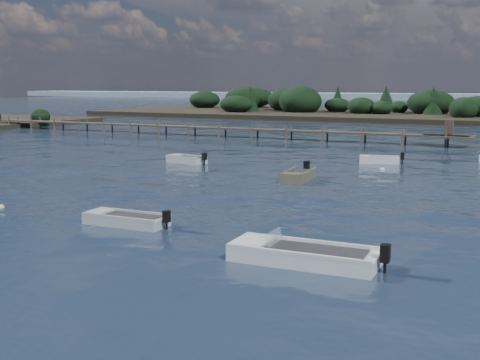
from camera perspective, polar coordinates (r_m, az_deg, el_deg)
The scene contains 10 objects.
ground at distance 76.33m, azimuth 17.33°, elevation 4.03°, with size 400.00×400.00×0.00m, color #152132.
tender_far_white at distance 48.74m, azimuth 13.08°, elevation 1.74°, with size 3.50×1.90×1.17m.
dinghy_extra_a at distance 39.34m, azimuth 5.53°, elevation 0.24°, with size 1.79×4.13×1.29m.
dinghy_mid_white_a at distance 21.39m, azimuth 6.02°, elevation -7.36°, with size 5.58×2.13×1.30m.
tender_far_grey at distance 47.98m, azimuth -5.07°, elevation 1.83°, with size 3.73×1.91×1.18m.
dinghy_mid_grey at distance 27.33m, azimuth -10.74°, elevation -3.89°, with size 4.15×1.58×1.04m.
buoy_c at distance 32.91m, azimuth -21.71°, elevation -2.43°, with size 0.32×0.32×0.32m, color white.
buoy_e at distance 45.19m, azimuth 13.34°, elevation 0.96°, with size 0.32×0.32×0.32m, color white.
jetty at distance 71.80m, azimuth -1.71°, elevation 4.93°, with size 64.50×3.20×3.40m.
distant_haze at distance 265.60m, azimuth 3.93°, elevation 7.75°, with size 280.00×20.00×2.40m, color #8EA3B0.
Camera 1 is at (12.12, -15.11, 6.22)m, focal length 45.00 mm.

